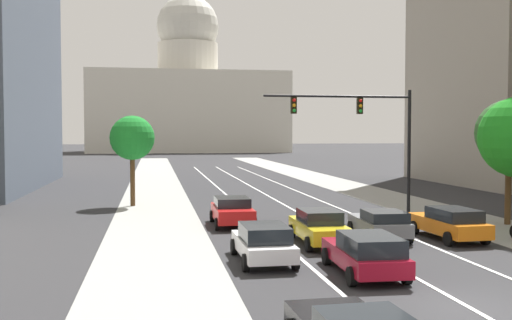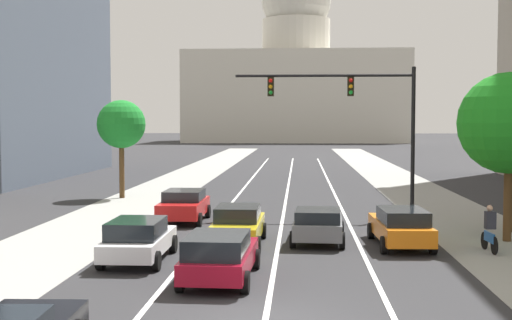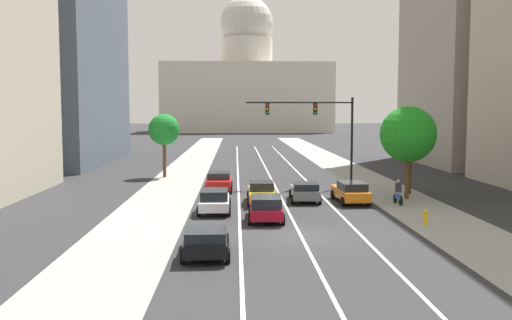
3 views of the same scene
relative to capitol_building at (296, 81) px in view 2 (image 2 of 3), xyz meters
The scene contains 17 objects.
ground_plane 99.61m from the capitol_building, 90.00° to the right, with size 400.00×400.00×0.00m, color #2B2B2D.
sidewalk_left 104.92m from the capitol_building, 94.75° to the right, with size 4.85×130.00×0.01m, color gray.
sidewalk_right 104.92m from the capitol_building, 85.25° to the right, with size 4.85×130.00×0.01m, color gray.
lane_stripe_left 114.53m from the capitol_building, 91.56° to the right, with size 0.16×90.00×0.01m, color white.
lane_stripe_center 114.48m from the capitol_building, 90.00° to the right, with size 0.16×90.00×0.01m, color white.
lane_stripe_right 114.53m from the capitol_building, 88.44° to the right, with size 0.16×90.00×0.01m, color white.
capitol_building is the anchor object (origin of this frame).
car_orange 129.32m from the capitol_building, 87.93° to the right, with size 2.14×4.77×1.49m.
car_red 123.50m from the capitol_building, 92.17° to the right, with size 2.13×4.28×1.49m.
car_gray 128.65m from the capitol_building, 89.31° to the right, with size 2.21×4.21×1.39m.
car_yellow 129.33m from the capitol_building, 90.69° to the right, with size 2.02×4.76×1.52m.
car_crimson 135.25m from the capitol_building, 90.66° to the right, with size 2.18×4.75×1.49m.
car_white 132.65m from the capitol_building, 92.02° to the right, with size 2.05×4.47×1.46m.
traffic_signal_mast 120.21m from the capitol_building, 88.21° to the right, with size 9.04×0.39×7.47m.
cyclist 130.38m from the capitol_building, 86.59° to the right, with size 0.38×1.70×1.72m.
street_tree_near_left 114.02m from the capitol_building, 95.11° to the right, with size 2.97×2.97×6.05m.
street_tree_near_right 127.82m from the capitol_building, 85.94° to the right, with size 4.01×4.01×6.70m.
Camera 2 is at (0.80, -15.99, 4.79)m, focal length 48.07 mm.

